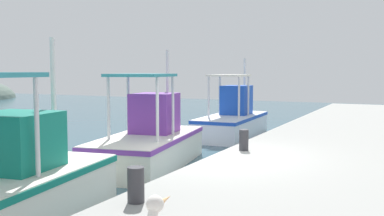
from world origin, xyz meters
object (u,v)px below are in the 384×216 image
fishing_boat_third (233,120)px  fishing_boat_second (149,142)px  mooring_bollard_second (244,140)px  mooring_bollard_nearest (136,185)px

fishing_boat_third → fishing_boat_second: bearing=178.8°
fishing_boat_third → mooring_bollard_second: 7.65m
fishing_boat_third → mooring_bollard_second: bearing=-157.4°
fishing_boat_second → mooring_bollard_second: bearing=-102.2°
fishing_boat_second → mooring_bollard_nearest: size_ratio=9.58×
mooring_bollard_second → fishing_boat_second: bearing=77.8°
fishing_boat_second → fishing_boat_third: size_ratio=1.02×
mooring_bollard_second → mooring_bollard_nearest: bearing=180.0°
fishing_boat_third → mooring_bollard_second: (-7.05, -2.94, 0.35)m
fishing_boat_second → mooring_bollard_second: fishing_boat_second is taller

